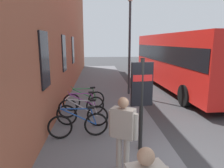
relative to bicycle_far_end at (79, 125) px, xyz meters
name	(u,v)px	position (x,y,z in m)	size (l,w,h in m)	color
ground	(157,100)	(4.21, -3.56, -0.51)	(60.00, 60.00, 0.00)	#38383A
sidewalk_pavement	(102,90)	(6.21, -0.81, -0.45)	(24.00, 3.50, 0.12)	slate
station_facade	(66,19)	(7.20, 1.23, 3.72)	(22.00, 0.65, 8.46)	#9E563D
bicycle_far_end	(79,125)	(0.00, 0.00, 0.00)	(0.48, 1.76, 0.97)	black
bicycle_nearest_sign	(82,115)	(0.86, -0.04, 0.00)	(0.48, 1.76, 0.97)	black
bicycle_leaning_wall	(82,106)	(1.79, 0.03, 0.00)	(0.64, 1.72, 0.97)	black
bicycle_beside_lamp	(84,100)	(2.60, -0.01, 0.00)	(0.66, 1.71, 0.97)	black
transit_info_sign	(142,90)	(-0.82, -1.67, 1.21)	(0.15, 0.56, 2.40)	black
city_bus	(180,58)	(6.47, -5.56, 1.41)	(10.60, 2.98, 3.35)	red
pedestrian_crossing_street	(123,128)	(-1.78, -1.09, 0.64)	(0.44, 0.58, 1.69)	#B2A599
street_lamp	(130,38)	(5.11, -2.26, 2.60)	(0.28, 0.28, 5.03)	#333338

